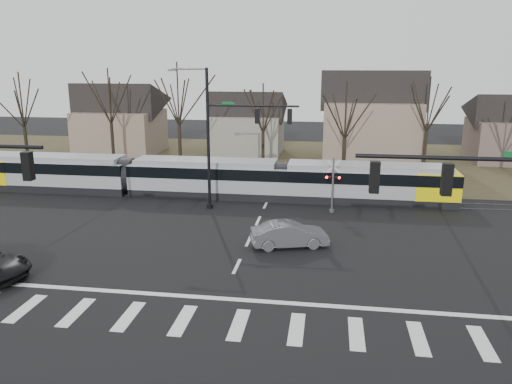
# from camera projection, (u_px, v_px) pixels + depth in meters

# --- Properties ---
(ground) EXTENTS (140.00, 140.00, 0.00)m
(ground) POSITION_uv_depth(u_px,v_px,m) (229.00, 282.00, 24.68)
(ground) COLOR black
(grass_verge) EXTENTS (140.00, 28.00, 0.01)m
(grass_verge) POSITION_uv_depth(u_px,v_px,m) (286.00, 160.00, 55.31)
(grass_verge) COLOR #38331E
(grass_verge) RESTS_ON ground
(crosswalk) EXTENTS (27.00, 2.60, 0.01)m
(crosswalk) POSITION_uv_depth(u_px,v_px,m) (211.00, 322.00, 20.85)
(crosswalk) COLOR silver
(crosswalk) RESTS_ON ground
(stop_line) EXTENTS (28.00, 0.35, 0.01)m
(stop_line) POSITION_uv_depth(u_px,v_px,m) (222.00, 298.00, 22.95)
(stop_line) COLOR silver
(stop_line) RESTS_ON ground
(lane_dashes) EXTENTS (0.18, 30.00, 0.01)m
(lane_dashes) POSITION_uv_depth(u_px,v_px,m) (269.00, 198.00, 40.00)
(lane_dashes) COLOR silver
(lane_dashes) RESTS_ON ground
(rail_pair) EXTENTS (90.00, 1.52, 0.06)m
(rail_pair) POSITION_uv_depth(u_px,v_px,m) (268.00, 198.00, 39.80)
(rail_pair) COLOR #59595E
(rail_pair) RESTS_ON ground
(tram) EXTENTS (39.53, 2.93, 3.00)m
(tram) POSITION_uv_depth(u_px,v_px,m) (204.00, 176.00, 40.34)
(tram) COLOR gray
(tram) RESTS_ON ground
(sedan) EXTENTS (3.98, 5.36, 1.49)m
(sedan) POSITION_uv_depth(u_px,v_px,m) (290.00, 234.00, 29.30)
(sedan) COLOR #55565D
(sedan) RESTS_ON ground
(signal_pole_near_right) EXTENTS (6.72, 0.44, 8.00)m
(signal_pole_near_right) POSITION_uv_depth(u_px,v_px,m) (496.00, 233.00, 16.20)
(signal_pole_near_right) COLOR black
(signal_pole_near_right) RESTS_ON ground
(signal_pole_far) EXTENTS (9.28, 0.44, 10.20)m
(signal_pole_far) POSITION_uv_depth(u_px,v_px,m) (230.00, 132.00, 35.55)
(signal_pole_far) COLOR black
(signal_pole_far) RESTS_ON ground
(rail_crossing_signal) EXTENTS (1.08, 0.36, 4.00)m
(rail_crossing_signal) POSITION_uv_depth(u_px,v_px,m) (333.00, 187.00, 35.74)
(rail_crossing_signal) COLOR #59595B
(rail_crossing_signal) RESTS_ON ground
(tree_row) EXTENTS (59.20, 7.20, 10.00)m
(tree_row) POSITION_uv_depth(u_px,v_px,m) (302.00, 122.00, 48.03)
(tree_row) COLOR black
(tree_row) RESTS_ON ground
(house_a) EXTENTS (9.72, 8.64, 8.60)m
(house_a) POSITION_uv_depth(u_px,v_px,m) (120.00, 115.00, 58.94)
(house_a) COLOR #816E5D
(house_a) RESTS_ON ground
(house_b) EXTENTS (8.64, 7.56, 7.65)m
(house_b) POSITION_uv_depth(u_px,v_px,m) (248.00, 120.00, 58.85)
(house_b) COLOR gray
(house_b) RESTS_ON ground
(house_c) EXTENTS (10.80, 8.64, 10.10)m
(house_c) POSITION_uv_depth(u_px,v_px,m) (371.00, 113.00, 53.68)
(house_c) COLOR #816E5D
(house_c) RESTS_ON ground
(house_d) EXTENTS (8.64, 7.56, 7.65)m
(house_d) POSITION_uv_depth(u_px,v_px,m) (511.00, 125.00, 53.79)
(house_d) COLOR brown
(house_d) RESTS_ON ground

